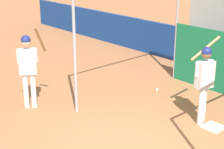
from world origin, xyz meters
name	(u,v)px	position (x,y,z in m)	size (l,w,h in m)	color
ground_plane	(122,149)	(0.00, 0.00, 0.00)	(60.00, 60.00, 0.00)	#935B38
home_plate	(214,127)	(0.70, 2.19, 0.01)	(0.44, 0.44, 0.02)	white
player_batter	(204,78)	(0.35, 2.20, 1.09)	(0.55, 0.89, 1.94)	silver
player_waiting	(28,64)	(-3.03, -0.30, 1.14)	(0.55, 0.76, 2.10)	silver
baseball	(157,90)	(-1.63, 2.90, 0.04)	(0.07, 0.07, 0.07)	white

